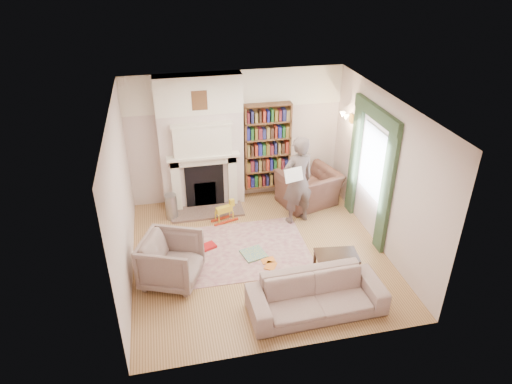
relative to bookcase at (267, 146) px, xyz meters
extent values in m
plane|color=brown|center=(-0.65, -2.12, -1.18)|extent=(4.50, 4.50, 0.00)
plane|color=white|center=(-0.65, -2.12, 1.62)|extent=(4.50, 4.50, 0.00)
plane|color=beige|center=(-0.65, 0.13, 0.22)|extent=(4.50, 0.00, 4.50)
plane|color=beige|center=(-0.65, -4.37, 0.22)|extent=(4.50, 0.00, 4.50)
plane|color=beige|center=(-2.90, -2.12, 0.22)|extent=(0.00, 4.50, 4.50)
plane|color=beige|center=(1.60, -2.12, 0.22)|extent=(0.00, 4.50, 4.50)
cube|color=beige|center=(-1.40, -0.04, 0.22)|extent=(1.70, 0.35, 2.80)
cube|color=silver|center=(-1.40, -0.33, 0.04)|extent=(1.47, 0.24, 0.05)
cube|color=black|center=(-1.40, -0.24, -0.68)|extent=(0.80, 0.06, 0.96)
cube|color=silver|center=(-1.40, -0.31, 0.38)|extent=(1.15, 0.18, 0.62)
cube|color=brown|center=(0.00, 0.00, 0.00)|extent=(1.00, 0.24, 1.85)
cube|color=silver|center=(1.58, -1.72, 0.27)|extent=(0.02, 0.90, 1.30)
cube|color=#324B30|center=(1.55, -2.42, 0.02)|extent=(0.07, 0.32, 2.40)
cube|color=#324B30|center=(1.55, -1.02, 0.02)|extent=(0.07, 0.32, 2.40)
cube|color=#324B30|center=(1.54, -1.72, 1.20)|extent=(0.09, 1.70, 0.24)
cube|color=beige|center=(-0.91, -1.96, -1.17)|extent=(2.38, 1.84, 0.01)
imported|color=#4B2D28|center=(0.78, -0.59, -0.80)|extent=(1.40, 1.30, 0.75)
imported|color=gray|center=(-2.22, -2.55, -0.76)|extent=(1.19, 1.17, 0.84)
imported|color=#AEA28F|center=(-0.12, -3.73, -0.87)|extent=(2.09, 0.87, 0.60)
imported|color=#564844|center=(0.33, -1.19, -0.26)|extent=(0.76, 0.59, 1.84)
cube|color=white|center=(0.18, -1.39, -0.01)|extent=(0.39, 0.20, 0.26)
cylinder|color=#939499|center=(-2.13, -0.57, -0.90)|extent=(0.25, 0.25, 0.55)
cube|color=gold|center=(-0.75, -2.15, -1.15)|extent=(0.49, 0.49, 0.03)
cube|color=#AE1316|center=(-1.55, -1.76, -1.14)|extent=(0.37, 0.31, 0.05)
cube|color=red|center=(-0.53, -2.55, -1.16)|extent=(0.28, 0.30, 0.02)
cube|color=red|center=(-0.54, -2.38, -1.16)|extent=(0.25, 0.20, 0.02)
camera|label=1|loc=(-2.13, -8.71, 3.85)|focal=32.00mm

